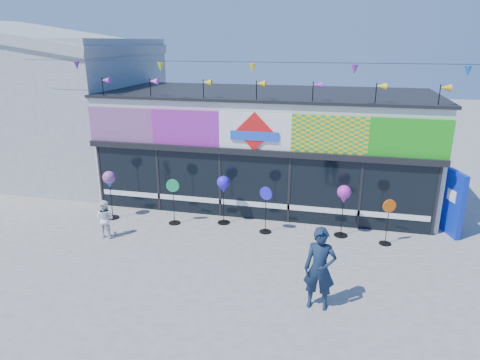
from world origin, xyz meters
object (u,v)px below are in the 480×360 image
(blue_sign, at_px, (453,203))
(spinner_0, at_px, (109,181))
(spinner_5, at_px, (388,221))
(adult_man, at_px, (320,269))
(spinner_2, at_px, (223,186))
(child, at_px, (105,219))
(spinner_1, at_px, (173,200))
(spinner_4, at_px, (344,196))
(spinner_3, at_px, (266,209))

(blue_sign, bearing_deg, spinner_0, 169.47)
(spinner_5, height_order, adult_man, adult_man)
(spinner_2, relative_size, spinner_5, 1.16)
(spinner_5, relative_size, child, 1.20)
(spinner_0, distance_m, spinner_1, 2.34)
(spinner_1, relative_size, spinner_5, 1.09)
(blue_sign, relative_size, spinner_1, 1.32)
(spinner_2, height_order, child, spinner_2)
(spinner_2, xyz_separation_m, spinner_4, (3.89, -0.12, 0.01))
(blue_sign, bearing_deg, adult_man, -144.99)
(spinner_1, xyz_separation_m, child, (-1.71, -1.45, -0.23))
(spinner_1, distance_m, spinner_3, 3.13)
(spinner_5, xyz_separation_m, adult_man, (-1.82, -3.75, 0.22))
(adult_man, bearing_deg, spinner_0, 155.44)
(blue_sign, bearing_deg, spinner_2, 169.38)
(spinner_4, height_order, spinner_5, spinner_4)
(spinner_3, height_order, spinner_5, spinner_3)
(spinner_5, distance_m, adult_man, 4.17)
(blue_sign, relative_size, spinner_0, 1.21)
(spinner_4, bearing_deg, spinner_5, -12.26)
(spinner_2, relative_size, spinner_3, 1.08)
(spinner_1, bearing_deg, blue_sign, 8.05)
(child, bearing_deg, spinner_3, -157.24)
(adult_man, distance_m, child, 7.13)
(adult_man, bearing_deg, spinner_2, 131.52)
(blue_sign, relative_size, spinner_4, 1.23)
(blue_sign, xyz_separation_m, spinner_0, (-11.17, -1.32, 0.33))
(spinner_1, xyz_separation_m, spinner_2, (1.62, 0.41, 0.51))
(spinner_0, height_order, child, spinner_0)
(spinner_4, relative_size, child, 1.40)
(blue_sign, bearing_deg, child, 177.06)
(spinner_2, distance_m, child, 3.89)
(spinner_2, relative_size, adult_man, 0.85)
(blue_sign, distance_m, adult_man, 6.33)
(spinner_3, distance_m, adult_man, 4.21)
(blue_sign, distance_m, spinner_3, 5.90)
(spinner_2, xyz_separation_m, spinner_3, (1.51, -0.40, -0.52))
(spinner_2, bearing_deg, spinner_5, -4.43)
(spinner_5, bearing_deg, spinner_0, -179.58)
(spinner_1, height_order, spinner_2, spinner_2)
(spinner_1, bearing_deg, spinner_3, 0.22)
(blue_sign, xyz_separation_m, spinner_4, (-3.38, -0.96, 0.31))
(spinner_2, distance_m, spinner_3, 1.64)
(blue_sign, height_order, spinner_4, blue_sign)
(spinner_4, height_order, child, spinner_4)
(spinner_2, distance_m, spinner_4, 3.89)
(adult_man, height_order, child, adult_man)
(spinner_0, height_order, spinner_4, spinner_0)
(blue_sign, bearing_deg, spinner_4, 178.64)
(blue_sign, height_order, spinner_0, blue_sign)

